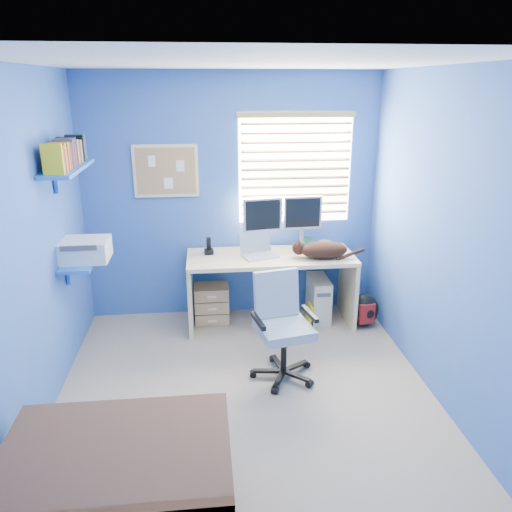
{
  "coord_description": "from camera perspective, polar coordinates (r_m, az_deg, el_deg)",
  "views": [
    {
      "loc": [
        -0.28,
        -3.42,
        2.37
      ],
      "look_at": [
        0.15,
        0.65,
        0.95
      ],
      "focal_mm": 35.0,
      "sensor_mm": 36.0,
      "label": 1
    }
  ],
  "objects": [
    {
      "name": "office_chair",
      "position": [
        4.26,
        3.0,
        -9.49
      ],
      "size": [
        0.61,
        0.61,
        0.89
      ],
      "color": "black",
      "rests_on": "floor"
    },
    {
      "name": "floor",
      "position": [
        4.17,
        -1.15,
        -15.49
      ],
      "size": [
        3.0,
        3.2,
        0.0
      ],
      "primitive_type": "cube",
      "color": "#A18F7C",
      "rests_on": "ground"
    },
    {
      "name": "bed_corner",
      "position": [
        3.08,
        -15.33,
        -24.44
      ],
      "size": [
        1.16,
        0.83,
        0.56
      ],
      "primitive_type": "cube",
      "color": "#4F3427",
      "rests_on": "floor"
    },
    {
      "name": "ceiling",
      "position": [
        3.44,
        -1.44,
        21.28
      ],
      "size": [
        3.0,
        3.2,
        0.0
      ],
      "primitive_type": "cube",
      "color": "white",
      "rests_on": "wall_back"
    },
    {
      "name": "monitor_left",
      "position": [
        5.11,
        0.75,
        3.69
      ],
      "size": [
        0.41,
        0.18,
        0.54
      ],
      "primitive_type": "cube",
      "rotation": [
        0.0,
        0.0,
        0.15
      ],
      "color": "silver",
      "rests_on": "desk"
    },
    {
      "name": "phone",
      "position": [
        5.05,
        -5.43,
        1.2
      ],
      "size": [
        0.1,
        0.12,
        0.17
      ],
      "primitive_type": "cube",
      "rotation": [
        0.0,
        0.0,
        0.06
      ],
      "color": "black",
      "rests_on": "desk"
    },
    {
      "name": "wall_shelves",
      "position": [
        4.41,
        -20.06,
        5.7
      ],
      "size": [
        0.42,
        0.9,
        1.05
      ],
      "color": "blue",
      "rests_on": "ground"
    },
    {
      "name": "cat",
      "position": [
        4.94,
        7.78,
        0.71
      ],
      "size": [
        0.5,
        0.32,
        0.17
      ],
      "primitive_type": "ellipsoid",
      "rotation": [
        0.0,
        0.0,
        -0.17
      ],
      "color": "black",
      "rests_on": "desk"
    },
    {
      "name": "cd_spindle",
      "position": [
        5.27,
        7.89,
        1.32
      ],
      "size": [
        0.13,
        0.13,
        0.07
      ],
      "primitive_type": "cylinder",
      "color": "silver",
      "rests_on": "desk"
    },
    {
      "name": "monitor_right",
      "position": [
        5.23,
        5.28,
        3.95
      ],
      "size": [
        0.41,
        0.14,
        0.54
      ],
      "primitive_type": "cube",
      "rotation": [
        0.0,
        0.0,
        0.05
      ],
      "color": "silver",
      "rests_on": "desk"
    },
    {
      "name": "wall_front",
      "position": [
        2.16,
        2.39,
        -12.14
      ],
      "size": [
        3.0,
        0.01,
        2.5
      ],
      "primitive_type": "cube",
      "color": "blue",
      "rests_on": "ground"
    },
    {
      "name": "wall_left",
      "position": [
        3.8,
        -24.42,
        0.22
      ],
      "size": [
        0.01,
        3.2,
        2.5
      ],
      "primitive_type": "cube",
      "color": "blue",
      "rests_on": "ground"
    },
    {
      "name": "wall_right",
      "position": [
        4.02,
        20.56,
        1.69
      ],
      "size": [
        0.01,
        3.2,
        2.5
      ],
      "primitive_type": "cube",
      "color": "blue",
      "rests_on": "ground"
    },
    {
      "name": "mug",
      "position": [
        5.28,
        5.98,
        1.58
      ],
      "size": [
        0.1,
        0.09,
        0.1
      ],
      "primitive_type": "imported",
      "color": "#15615B",
      "rests_on": "desk"
    },
    {
      "name": "backpack",
      "position": [
        5.25,
        12.26,
        -6.05
      ],
      "size": [
        0.33,
        0.28,
        0.35
      ],
      "primitive_type": "ellipsoid",
      "rotation": [
        0.0,
        0.0,
        0.18
      ],
      "color": "black",
      "rests_on": "floor"
    },
    {
      "name": "laptop",
      "position": [
        4.93,
        0.44,
        1.15
      ],
      "size": [
        0.39,
        0.35,
        0.22
      ],
      "primitive_type": "cube",
      "rotation": [
        0.0,
        0.0,
        0.31
      ],
      "color": "silver",
      "rests_on": "desk"
    },
    {
      "name": "drawer_boxes",
      "position": [
        5.24,
        -5.08,
        -5.4
      ],
      "size": [
        0.35,
        0.28,
        0.41
      ],
      "primitive_type": "cube",
      "color": "tan",
      "rests_on": "floor"
    },
    {
      "name": "yellow_book",
      "position": [
        5.16,
        6.07,
        -6.83
      ],
      "size": [
        0.03,
        0.17,
        0.24
      ],
      "primitive_type": "cube",
      "color": "yellow",
      "rests_on": "floor"
    },
    {
      "name": "wall_back",
      "position": [
        5.16,
        -2.79,
        6.54
      ],
      "size": [
        3.0,
        0.01,
        2.5
      ],
      "primitive_type": "cube",
      "color": "blue",
      "rests_on": "ground"
    },
    {
      "name": "tower_pc",
      "position": [
        5.33,
        7.15,
        -4.8
      ],
      "size": [
        0.19,
        0.44,
        0.45
      ],
      "primitive_type": "cube",
      "rotation": [
        0.0,
        0.0,
        -0.01
      ],
      "color": "beige",
      "rests_on": "floor"
    },
    {
      "name": "desk",
      "position": [
        5.13,
        1.67,
        -3.84
      ],
      "size": [
        1.67,
        0.65,
        0.74
      ],
      "primitive_type": "cube",
      "color": "beige",
      "rests_on": "floor"
    },
    {
      "name": "window_blinds",
      "position": [
        5.14,
        4.53,
        9.88
      ],
      "size": [
        1.15,
        0.05,
        1.1
      ],
      "color": "white",
      "rests_on": "ground"
    },
    {
      "name": "corkboard",
      "position": [
        5.08,
        -10.27,
        9.53
      ],
      "size": [
        0.64,
        0.02,
        0.52
      ],
      "color": "beige",
      "rests_on": "ground"
    }
  ]
}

